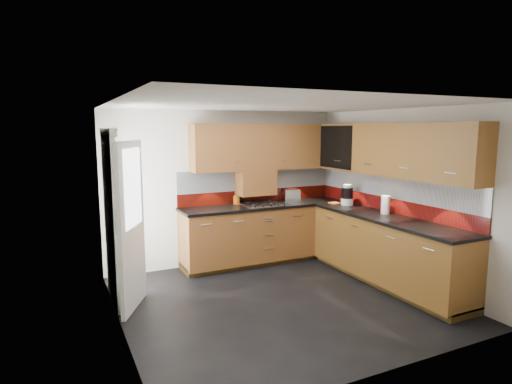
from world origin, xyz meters
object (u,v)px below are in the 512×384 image
gas_hob (261,204)px  food_processor (347,196)px  utensil_pot (237,198)px  toaster (292,195)px

gas_hob → food_processor: 1.36m
gas_hob → food_processor: food_processor is taller
utensil_pot → toaster: size_ratio=1.30×
toaster → food_processor: bearing=-52.8°
utensil_pot → food_processor: 1.74m
utensil_pot → toaster: 0.97m
gas_hob → food_processor: bearing=-25.6°
utensil_pot → food_processor: utensil_pot is taller
toaster → food_processor: 0.93m
gas_hob → utensil_pot: 0.40m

